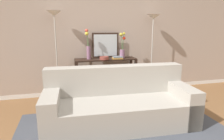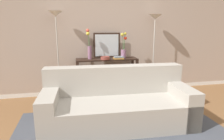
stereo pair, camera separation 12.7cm
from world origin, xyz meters
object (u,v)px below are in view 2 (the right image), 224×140
vase_tall_flowers (89,46)px  book_stack (119,58)px  wall_mirror (107,45)px  fruit_bowl (105,58)px  vase_short_flowers (124,49)px  floor_lamp_left (57,31)px  floor_lamp_right (155,32)px  book_row_under_console (91,94)px  couch (117,105)px  console_table (107,70)px

vase_tall_flowers → book_stack: (0.61, -0.11, -0.26)m
wall_mirror → fruit_bowl: size_ratio=3.08×
wall_mirror → book_stack: size_ratio=2.62×
vase_short_flowers → floor_lamp_left: bearing=-179.8°
floor_lamp_right → fruit_bowl: bearing=-175.2°
fruit_bowl → vase_short_flowers: bearing=13.1°
book_stack → book_row_under_console: 1.01m
couch → book_row_under_console: bearing=102.2°
floor_lamp_right → book_stack: (-0.83, -0.08, -0.53)m
console_table → book_row_under_console: 0.63m
couch → fruit_bowl: (0.02, 1.17, 0.56)m
console_table → wall_mirror: bearing=78.3°
book_stack → vase_short_flowers: bearing=32.6°
floor_lamp_right → fruit_bowl: floor_lamp_right is taller
floor_lamp_right → vase_short_flowers: bearing=179.7°
vase_tall_flowers → book_stack: size_ratio=2.80×
vase_tall_flowers → vase_short_flowers: size_ratio=1.13×
vase_tall_flowers → fruit_bowl: size_ratio=3.29×
book_row_under_console → vase_tall_flowers: bearing=157.8°
vase_tall_flowers → vase_short_flowers: vase_tall_flowers is taller
floor_lamp_left → vase_tall_flowers: size_ratio=2.88×
vase_short_flowers → book_stack: (-0.13, -0.08, -0.18)m
floor_lamp_left → book_stack: bearing=-3.6°
couch → wall_mirror: 1.65m
floor_lamp_right → book_row_under_console: size_ratio=4.82×
couch → console_table: 1.32m
fruit_bowl → book_row_under_console: size_ratio=0.52×
wall_mirror → book_stack: (0.20, -0.25, -0.25)m
book_stack → floor_lamp_right: bearing=5.5°
vase_tall_flowers → wall_mirror: bearing=19.5°
floor_lamp_left → wall_mirror: 1.10m
book_stack → vase_tall_flowers: bearing=170.0°
vase_tall_flowers → vase_short_flowers: (0.74, -0.02, -0.08)m
console_table → book_stack: book_stack is taller
wall_mirror → fruit_bowl: bearing=-108.6°
floor_lamp_left → wall_mirror: bearing=9.4°
couch → wall_mirror: bearing=85.7°
floor_lamp_left → floor_lamp_right: 2.08m
floor_lamp_left → vase_short_flowers: bearing=0.2°
wall_mirror → floor_lamp_right: bearing=-9.5°
console_table → vase_tall_flowers: bearing=178.7°
vase_short_flowers → book_stack: size_ratio=2.47×
couch → vase_short_flowers: (0.44, 1.27, 0.73)m
couch → vase_short_flowers: bearing=70.8°
couch → floor_lamp_right: (1.14, 1.27, 1.08)m
floor_lamp_left → book_stack: 1.37m
console_table → floor_lamp_left: (-1.01, -0.02, 0.84)m
couch → vase_short_flowers: vase_short_flowers is taller
console_table → book_row_under_console: (-0.35, 0.00, -0.52)m
book_stack → fruit_bowl: bearing=-176.9°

